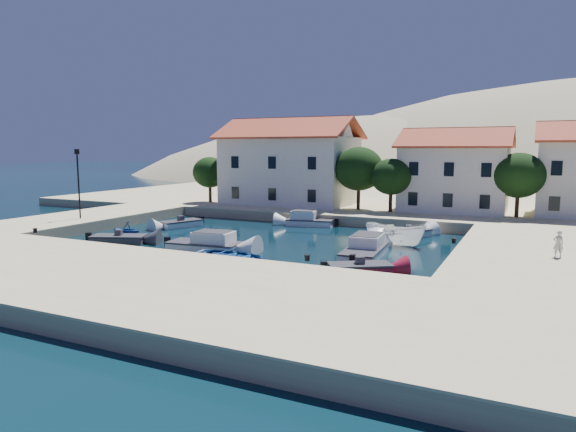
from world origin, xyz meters
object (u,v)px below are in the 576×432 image
object	(u,v)px
building_left	(290,160)
cabin_cruiser_south	(205,244)
rowboat_south	(231,263)
boat_east	(395,245)
lamppost	(78,177)
pedestrian	(558,244)
cabin_cruiser_east	(365,250)
building_mid	(455,169)

from	to	relation	value
building_left	cabin_cruiser_south	bearing A→B (deg)	-79.71
rowboat_south	boat_east	bearing A→B (deg)	-33.98
lamppost	pedestrian	bearing A→B (deg)	-0.04
lamppost	pedestrian	xyz separation A→B (m)	(38.27, -0.02, -2.96)
cabin_cruiser_east	lamppost	bearing A→B (deg)	84.94
cabin_cruiser_east	pedestrian	world-z (taller)	pedestrian
building_mid	lamppost	xyz separation A→B (m)	(-29.50, -21.00, -0.47)
cabin_cruiser_south	pedestrian	bearing A→B (deg)	2.03
cabin_cruiser_south	cabin_cruiser_east	xyz separation A→B (m)	(11.01, 2.92, 0.00)
lamppost	cabin_cruiser_east	world-z (taller)	lamppost
lamppost	pedestrian	distance (m)	38.39
lamppost	cabin_cruiser_south	xyz separation A→B (m)	(15.70, -3.16, -4.28)
rowboat_south	building_mid	bearing A→B (deg)	-17.67
cabin_cruiser_south	pedestrian	size ratio (longest dim) A/B	3.49
boat_east	cabin_cruiser_south	bearing A→B (deg)	135.14
building_mid	pedestrian	xyz separation A→B (m)	(8.77, -21.02, -3.43)
boat_east	pedestrian	world-z (taller)	pedestrian
rowboat_south	pedestrian	bearing A→B (deg)	-70.02
lamppost	boat_east	distance (m)	28.35
lamppost	cabin_cruiser_south	size ratio (longest dim) A/B	1.13
building_left	lamppost	xyz separation A→B (m)	(-11.50, -20.00, -1.18)
pedestrian	cabin_cruiser_south	bearing A→B (deg)	-7.83
building_left	cabin_cruiser_south	size ratio (longest dim) A/B	2.67
pedestrian	building_left	bearing A→B (deg)	-52.53
building_mid	boat_east	size ratio (longest dim) A/B	2.13
cabin_cruiser_east	boat_east	world-z (taller)	cabin_cruiser_east
pedestrian	cabin_cruiser_east	bearing A→B (deg)	-14.67
rowboat_south	pedestrian	xyz separation A→B (m)	(18.67, 5.87, 1.79)
boat_east	pedestrian	size ratio (longest dim) A/B	3.13
cabin_cruiser_south	cabin_cruiser_east	size ratio (longest dim) A/B	0.94
pedestrian	boat_east	bearing A→B (deg)	-40.02
building_left	boat_east	distance (m)	22.86
building_mid	cabin_cruiser_east	size ratio (longest dim) A/B	1.79
rowboat_south	pedestrian	size ratio (longest dim) A/B	3.38
cabin_cruiser_south	lamppost	bearing A→B (deg)	162.74
cabin_cruiser_south	boat_east	world-z (taller)	cabin_cruiser_south
cabin_cruiser_east	boat_east	distance (m)	5.15
lamppost	pedestrian	size ratio (longest dim) A/B	3.95
boat_east	lamppost	bearing A→B (deg)	111.05
rowboat_south	cabin_cruiser_east	size ratio (longest dim) A/B	0.91
building_mid	rowboat_south	xyz separation A→B (m)	(-9.90, -26.89, -5.22)
building_mid	cabin_cruiser_south	size ratio (longest dim) A/B	1.91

